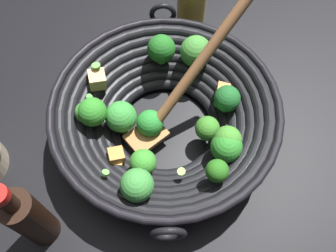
% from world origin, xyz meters
% --- Properties ---
extents(ground_plane, '(4.00, 4.00, 0.00)m').
position_xyz_m(ground_plane, '(0.00, 0.00, 0.00)').
color(ground_plane, black).
extents(wok, '(0.44, 0.40, 0.25)m').
position_xyz_m(wok, '(0.00, 0.00, 0.06)').
color(wok, black).
rests_on(wok, ground).
extents(soy_sauce_bottle, '(0.05, 0.05, 0.20)m').
position_xyz_m(soy_sauce_bottle, '(0.13, -0.24, 0.08)').
color(soy_sauce_bottle, black).
rests_on(soy_sauce_bottle, ground).
extents(cooking_oil_bottle, '(0.06, 0.06, 0.20)m').
position_xyz_m(cooking_oil_bottle, '(-0.25, 0.12, 0.08)').
color(cooking_oil_bottle, gold).
rests_on(cooking_oil_bottle, ground).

